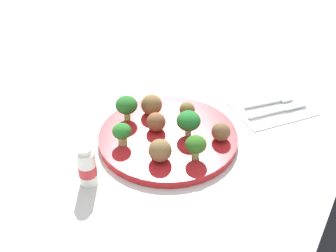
% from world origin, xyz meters
% --- Properties ---
extents(ground_plane, '(4.00, 4.00, 0.00)m').
position_xyz_m(ground_plane, '(0.00, 0.00, 0.00)').
color(ground_plane, beige).
extents(plate, '(0.28, 0.28, 0.02)m').
position_xyz_m(plate, '(0.00, 0.00, 0.01)').
color(plate, red).
rests_on(plate, ground_plane).
extents(broccoli_floret_near_rim, '(0.05, 0.05, 0.05)m').
position_xyz_m(broccoli_floret_near_rim, '(0.04, -0.02, 0.05)').
color(broccoli_floret_near_rim, '#ABBD7E').
rests_on(broccoli_floret_near_rim, plate).
extents(broccoli_floret_center, '(0.04, 0.04, 0.05)m').
position_xyz_m(broccoli_floret_center, '(-0.09, 0.01, 0.04)').
color(broccoli_floret_center, '#9DBF69').
rests_on(broccoli_floret_center, plate).
extents(broccoli_floret_back_right, '(0.04, 0.04, 0.05)m').
position_xyz_m(broccoli_floret_back_right, '(0.01, -0.09, 0.05)').
color(broccoli_floret_back_right, '#95C06A').
rests_on(broccoli_floret_back_right, plate).
extents(broccoli_floret_back_left, '(0.05, 0.05, 0.05)m').
position_xyz_m(broccoli_floret_back_left, '(-0.05, 0.08, 0.05)').
color(broccoli_floret_back_left, '#A7CF67').
rests_on(broccoli_floret_back_left, plate).
extents(meatball_far_rim, '(0.04, 0.04, 0.04)m').
position_xyz_m(meatball_far_rim, '(-0.05, -0.06, 0.04)').
color(meatball_far_rim, brown).
rests_on(meatball_far_rim, plate).
extents(meatball_center, '(0.05, 0.05, 0.05)m').
position_xyz_m(meatball_center, '(-0.00, 0.08, 0.04)').
color(meatball_center, brown).
rests_on(meatball_center, plate).
extents(meatball_mid_left, '(0.03, 0.03, 0.03)m').
position_xyz_m(meatball_mid_left, '(0.06, 0.04, 0.03)').
color(meatball_mid_left, brown).
rests_on(meatball_mid_left, plate).
extents(meatball_front_right, '(0.04, 0.04, 0.04)m').
position_xyz_m(meatball_front_right, '(-0.02, 0.02, 0.04)').
color(meatball_front_right, brown).
rests_on(meatball_front_right, plate).
extents(meatball_mid_right, '(0.04, 0.04, 0.04)m').
position_xyz_m(meatball_mid_right, '(0.09, -0.06, 0.03)').
color(meatball_mid_right, brown).
rests_on(meatball_mid_right, plate).
extents(napkin, '(0.18, 0.13, 0.01)m').
position_xyz_m(napkin, '(0.26, 0.00, 0.00)').
color(napkin, white).
rests_on(napkin, ground_plane).
extents(fork, '(0.12, 0.03, 0.01)m').
position_xyz_m(fork, '(0.27, 0.02, 0.01)').
color(fork, silver).
rests_on(fork, napkin).
extents(knife, '(0.15, 0.03, 0.01)m').
position_xyz_m(knife, '(0.27, -0.02, 0.01)').
color(knife, white).
rests_on(knife, napkin).
extents(yogurt_bottle, '(0.03, 0.03, 0.08)m').
position_xyz_m(yogurt_bottle, '(-0.18, -0.05, 0.04)').
color(yogurt_bottle, white).
rests_on(yogurt_bottle, ground_plane).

